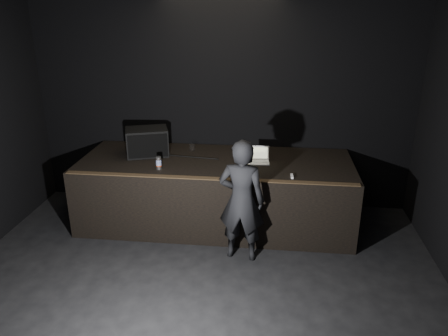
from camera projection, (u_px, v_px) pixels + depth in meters
name	position (u px, v px, depth m)	size (l,w,h in m)	color
room_walls	(170.00, 156.00, 3.53)	(6.10, 7.10, 3.52)	black
stage_riser	(216.00, 191.00, 6.60)	(4.00, 1.50, 1.00)	black
riser_lip	(209.00, 178.00, 5.76)	(3.92, 0.10, 0.01)	brown
stage_monitor	(147.00, 142.00, 6.59)	(0.72, 0.62, 0.41)	black
cable	(192.00, 157.00, 6.54)	(0.02, 0.02, 0.81)	black
laptop	(258.00, 158.00, 6.36)	(0.33, 0.30, 0.21)	white
beer_can	(159.00, 163.00, 6.06)	(0.08, 0.08, 0.18)	silver
plastic_cup	(192.00, 148.00, 6.81)	(0.09, 0.09, 0.11)	white
wii_remote	(292.00, 176.00, 5.81)	(0.03, 0.14, 0.03)	white
person	(242.00, 201.00, 5.56)	(0.60, 0.39, 1.63)	black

